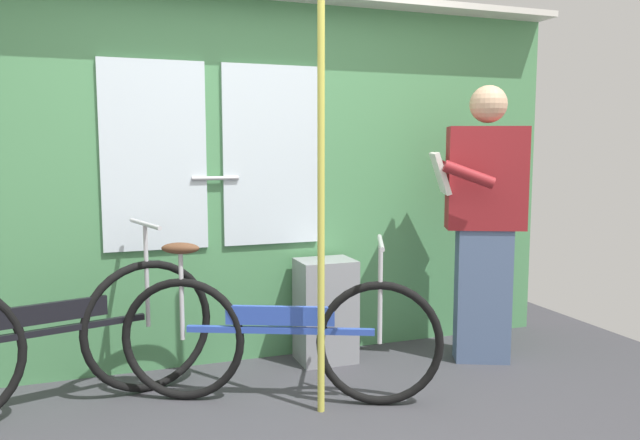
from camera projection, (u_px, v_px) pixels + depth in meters
name	position (u px, v px, depth m)	size (l,w,h in m)	color
train_door_wall	(245.00, 173.00, 3.83)	(4.25, 0.28, 2.26)	#4C8C56
bicycle_near_door	(278.00, 337.00, 3.24)	(1.57, 0.77, 0.87)	black
bicycle_leaning_behind	(52.00, 338.00, 3.10)	(1.66, 0.59, 0.94)	black
passenger_reading_newspaper	(483.00, 218.00, 3.82)	(0.63, 0.57, 1.71)	slate
trash_bin_by_wall	(325.00, 310.00, 3.88)	(0.35, 0.28, 0.64)	gray
handrail_pole	(321.00, 194.00, 3.03)	(0.04, 0.04, 2.22)	#C6C14C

